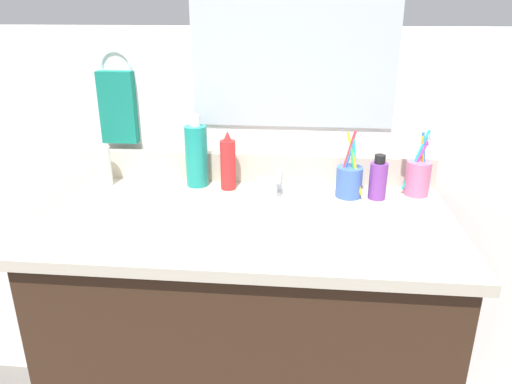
# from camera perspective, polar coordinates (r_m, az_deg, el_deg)

# --- Properties ---
(vanity_cabinet) EXTENTS (1.03, 0.52, 0.81)m
(vanity_cabinet) POSITION_cam_1_polar(r_m,az_deg,el_deg) (1.49, -0.86, -18.33)
(vanity_cabinet) COLOR #382316
(vanity_cabinet) RESTS_ON ground_plane
(countertop) EXTENTS (1.07, 0.56, 0.03)m
(countertop) POSITION_cam_1_polar(r_m,az_deg,el_deg) (1.27, -0.96, -3.52)
(countertop) COLOR beige
(countertop) RESTS_ON vanity_cabinet
(backsplash) EXTENTS (1.07, 0.02, 0.09)m
(backsplash) POSITION_cam_1_polar(r_m,az_deg,el_deg) (1.50, 0.19, 2.86)
(backsplash) COLOR beige
(backsplash) RESTS_ON countertop
(back_wall) EXTENTS (2.17, 0.04, 1.30)m
(back_wall) POSITION_cam_1_polar(r_m,az_deg,el_deg) (1.64, 0.38, -4.32)
(back_wall) COLOR white
(back_wall) RESTS_ON ground_plane
(mirror_panel) EXTENTS (0.60, 0.01, 0.56)m
(mirror_panel) POSITION_cam_1_polar(r_m,az_deg,el_deg) (1.46, 4.50, 18.54)
(mirror_panel) COLOR #B2BCC6
(towel_ring) EXTENTS (0.10, 0.01, 0.10)m
(towel_ring) POSITION_cam_1_polar(r_m,az_deg,el_deg) (1.57, -16.16, 13.97)
(towel_ring) COLOR silver
(hand_towel) EXTENTS (0.11, 0.04, 0.22)m
(hand_towel) POSITION_cam_1_polar(r_m,az_deg,el_deg) (1.57, -15.95, 9.55)
(hand_towel) COLOR #147260
(sink_basin) EXTENTS (0.35, 0.35, 0.11)m
(sink_basin) POSITION_cam_1_polar(r_m,az_deg,el_deg) (1.24, 2.16, -4.89)
(sink_basin) COLOR white
(sink_basin) RESTS_ON countertop
(faucet) EXTENTS (0.16, 0.10, 0.08)m
(faucet) POSITION_cam_1_polar(r_m,az_deg,el_deg) (1.40, 2.69, 0.73)
(faucet) COLOR silver
(faucet) RESTS_ON countertop
(bottle_lotion_white) EXTENTS (0.06, 0.06, 0.14)m
(bottle_lotion_white) POSITION_cam_1_polar(r_m,az_deg,el_deg) (1.53, -17.80, 3.04)
(bottle_lotion_white) COLOR white
(bottle_lotion_white) RESTS_ON countertop
(bottle_spray_red) EXTENTS (0.05, 0.05, 0.18)m
(bottle_spray_red) POSITION_cam_1_polar(r_m,az_deg,el_deg) (1.43, -3.32, 3.38)
(bottle_spray_red) COLOR red
(bottle_spray_red) RESTS_ON countertop
(bottle_cream_purple) EXTENTS (0.05, 0.05, 0.13)m
(bottle_cream_purple) POSITION_cam_1_polar(r_m,az_deg,el_deg) (1.40, 14.18, 1.47)
(bottle_cream_purple) COLOR #7A3899
(bottle_cream_purple) RESTS_ON countertop
(bottle_mouthwash_teal) EXTENTS (0.07, 0.07, 0.22)m
(bottle_mouthwash_teal) POSITION_cam_1_polar(r_m,az_deg,el_deg) (1.46, -7.03, 4.37)
(bottle_mouthwash_teal) COLOR teal
(bottle_mouthwash_teal) RESTS_ON countertop
(cup_pink) EXTENTS (0.08, 0.07, 0.19)m
(cup_pink) POSITION_cam_1_polar(r_m,az_deg,el_deg) (1.47, 18.54, 1.78)
(cup_pink) COLOR #D16693
(cup_pink) RESTS_ON countertop
(cup_blue_plastic) EXTENTS (0.08, 0.07, 0.19)m
(cup_blue_plastic) POSITION_cam_1_polar(r_m,az_deg,el_deg) (1.40, 10.94, 1.48)
(cup_blue_plastic) COLOR #3F66B7
(cup_blue_plastic) RESTS_ON countertop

